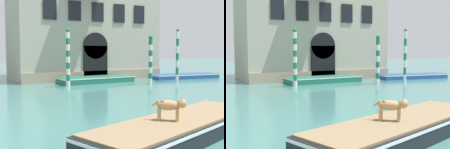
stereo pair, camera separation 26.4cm
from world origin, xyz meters
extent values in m
cube|color=tan|center=(1.28, 20.77, 0.41)|extent=(12.33, 0.16, 0.82)
cube|color=black|center=(1.05, 20.76, 1.42)|extent=(2.11, 0.14, 2.84)
cylinder|color=black|center=(1.05, 20.76, 2.84)|extent=(2.11, 0.14, 2.11)
cube|color=black|center=(-2.67, 20.78, 5.52)|extent=(1.01, 0.10, 1.51)
cube|color=black|center=(-0.69, 20.78, 5.52)|extent=(1.01, 0.10, 1.51)
cube|color=black|center=(1.28, 20.78, 5.52)|extent=(1.01, 0.10, 1.51)
cube|color=black|center=(3.25, 20.78, 5.52)|extent=(1.01, 0.10, 1.51)
cube|color=black|center=(5.22, 20.78, 5.52)|extent=(1.01, 0.10, 1.51)
cube|color=black|center=(-3.60, 4.92, 0.27)|extent=(7.18, 4.05, 0.53)
cube|color=white|center=(-3.60, 4.92, 0.47)|extent=(7.22, 4.09, 0.08)
cube|color=#8C7251|center=(-3.60, 4.92, 0.56)|extent=(6.94, 3.83, 0.06)
cylinder|color=tan|center=(-3.90, 4.72, 0.77)|extent=(0.09, 0.09, 0.36)
cylinder|color=tan|center=(-4.03, 4.57, 0.77)|extent=(0.09, 0.09, 0.36)
cylinder|color=tan|center=(-4.28, 5.06, 0.77)|extent=(0.09, 0.09, 0.36)
cylinder|color=tan|center=(-4.41, 4.91, 0.77)|extent=(0.09, 0.09, 0.36)
ellipsoid|color=tan|center=(-4.15, 4.82, 1.03)|extent=(0.69, 0.66, 0.28)
ellipsoid|color=#382D23|center=(-4.23, 4.88, 1.11)|extent=(0.35, 0.34, 0.10)
sphere|color=tan|center=(-3.88, 4.57, 1.09)|extent=(0.27, 0.27, 0.27)
cone|color=#382D23|center=(-3.83, 4.63, 1.19)|extent=(0.08, 0.08, 0.11)
cone|color=#382D23|center=(-3.93, 4.52, 1.19)|extent=(0.08, 0.08, 0.11)
cylinder|color=tan|center=(-4.43, 5.06, 1.07)|extent=(0.22, 0.20, 0.19)
cube|color=#1E6651|center=(0.53, 19.53, 0.24)|extent=(5.97, 2.11, 0.47)
cube|color=white|center=(0.53, 19.53, 0.41)|extent=(6.00, 2.14, 0.08)
cube|color=#9EA3A8|center=(0.53, 19.53, 0.21)|extent=(3.30, 1.53, 0.42)
cube|color=#234C8C|center=(8.79, 18.95, 0.20)|extent=(6.25, 2.57, 0.40)
cube|color=white|center=(8.79, 18.95, 0.34)|extent=(6.28, 2.60, 0.08)
cube|color=#8C7251|center=(8.79, 18.95, 0.18)|extent=(3.48, 1.77, 0.36)
cylinder|color=white|center=(3.56, 16.67, 0.21)|extent=(0.28, 0.28, 0.41)
cylinder|color=#1E7247|center=(3.56, 16.67, 0.62)|extent=(0.28, 0.28, 0.41)
cylinder|color=white|center=(3.56, 16.67, 1.03)|extent=(0.28, 0.28, 0.41)
cylinder|color=#1E7247|center=(3.56, 16.67, 1.45)|extent=(0.28, 0.28, 0.41)
cylinder|color=white|center=(3.56, 16.67, 1.86)|extent=(0.28, 0.28, 0.41)
cylinder|color=#1E7247|center=(3.56, 16.67, 2.27)|extent=(0.28, 0.28, 0.41)
cylinder|color=white|center=(3.56, 16.67, 2.69)|extent=(0.28, 0.28, 0.41)
cylinder|color=#1E7247|center=(3.56, 16.67, 3.10)|extent=(0.28, 0.28, 0.41)
sphere|color=#1E7247|center=(3.56, 16.67, 3.43)|extent=(0.29, 0.29, 0.29)
cylinder|color=white|center=(-2.30, 18.01, 0.21)|extent=(0.26, 0.26, 0.41)
cylinder|color=#1E7247|center=(-2.30, 18.01, 0.62)|extent=(0.26, 0.26, 0.41)
cylinder|color=white|center=(-2.30, 18.01, 1.03)|extent=(0.26, 0.26, 0.41)
cylinder|color=#1E7247|center=(-2.30, 18.01, 1.45)|extent=(0.26, 0.26, 0.41)
cylinder|color=white|center=(-2.30, 18.01, 1.86)|extent=(0.26, 0.26, 0.41)
cylinder|color=#1E7247|center=(-2.30, 18.01, 2.27)|extent=(0.26, 0.26, 0.41)
cylinder|color=white|center=(-2.30, 18.01, 2.69)|extent=(0.26, 0.26, 0.41)
cylinder|color=#1E7247|center=(-2.30, 18.01, 3.10)|extent=(0.26, 0.26, 0.41)
cylinder|color=white|center=(-2.30, 18.01, 3.51)|extent=(0.26, 0.26, 0.41)
sphere|color=#1E7247|center=(-2.30, 18.01, 3.84)|extent=(0.27, 0.27, 0.27)
cylinder|color=white|center=(6.48, 17.16, 0.28)|extent=(0.22, 0.22, 0.56)
cylinder|color=#1E7247|center=(6.48, 17.16, 0.84)|extent=(0.22, 0.22, 0.56)
cylinder|color=white|center=(6.48, 17.16, 1.41)|extent=(0.22, 0.22, 0.56)
cylinder|color=#1E7247|center=(6.48, 17.16, 1.97)|extent=(0.22, 0.22, 0.56)
cylinder|color=white|center=(6.48, 17.16, 2.53)|extent=(0.22, 0.22, 0.56)
cylinder|color=#1E7247|center=(6.48, 17.16, 3.10)|extent=(0.22, 0.22, 0.56)
cylinder|color=white|center=(6.48, 17.16, 3.66)|extent=(0.22, 0.22, 0.56)
sphere|color=#1E7247|center=(6.48, 17.16, 4.04)|extent=(0.23, 0.23, 0.23)
camera|label=1|loc=(-9.62, -2.07, 2.62)|focal=50.00mm
camera|label=2|loc=(-9.39, -2.19, 2.62)|focal=50.00mm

